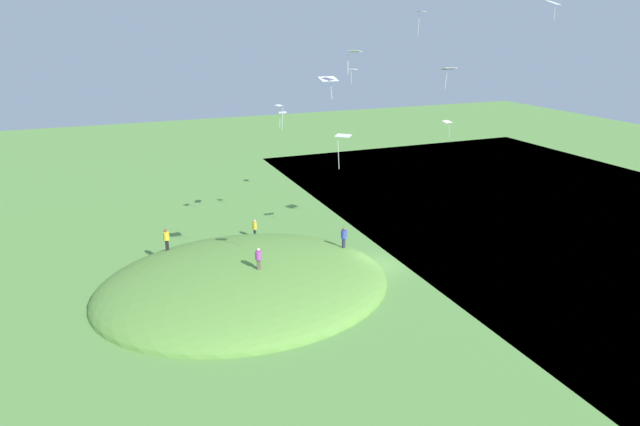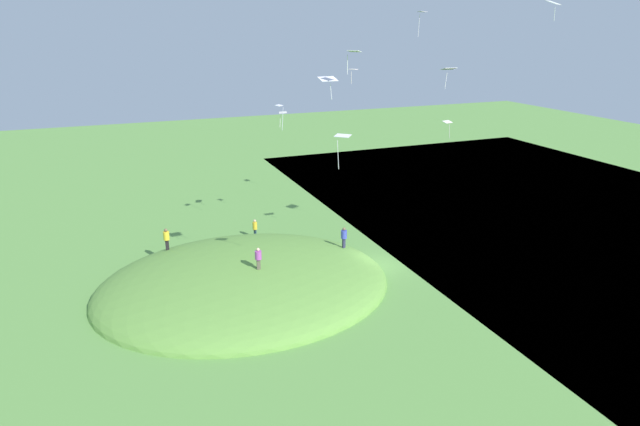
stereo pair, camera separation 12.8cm
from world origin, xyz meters
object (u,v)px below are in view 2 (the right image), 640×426
kite_1 (353,53)px  kite_9 (353,70)px  kite_0 (448,70)px  kite_4 (421,14)px  person_with_child (258,256)px  kite_7 (448,123)px  kite_8 (553,3)px  kite_2 (342,138)px  person_walking_path (166,237)px  kite_5 (283,113)px  person_on_hilltop (255,226)px  kite_3 (328,80)px  kite_6 (280,108)px  person_near_shore (344,235)px

kite_1 → kite_9: size_ratio=1.17×
kite_0 → kite_4: kite_4 is taller
person_with_child → kite_7: (-18.85, -5.32, 7.45)m
kite_8 → kite_2: bearing=-2.7°
kite_2 → kite_9: size_ratio=1.91×
kite_1 → kite_4: (-12.34, -13.04, 2.40)m
kite_4 → person_walking_path: bearing=-2.2°
person_with_child → kite_1: kite_1 is taller
kite_5 → kite_4: bearing=163.6°
kite_2 → person_with_child: bearing=-48.4°
kite_0 → kite_1: kite_1 is taller
person_on_hilltop → kite_5: bearing=-133.2°
person_walking_path → kite_3: size_ratio=1.37×
kite_4 → kite_7: (-2.20, 1.73, -8.96)m
person_on_hilltop → kite_9: size_ratio=1.61×
kite_2 → kite_8: size_ratio=1.59×
person_walking_path → kite_1: bearing=142.3°
kite_8 → kite_9: (8.99, -10.80, -4.67)m
kite_6 → kite_9: kite_9 is taller
kite_5 → kite_7: size_ratio=0.87×
person_on_hilltop → kite_2: bearing=152.7°
kite_0 → kite_2: (9.28, 2.89, -3.57)m
person_on_hilltop → kite_6: 11.30m
kite_6 → kite_8: 21.25m
kite_7 → kite_8: kite_8 is taller
person_on_hilltop → kite_7: kite_7 is taller
person_on_hilltop → kite_7: size_ratio=1.19×
person_walking_path → kite_1: (-9.73, 13.90, 14.61)m
person_with_child → kite_6: (-4.56, -8.44, 9.04)m
kite_4 → kite_9: size_ratio=1.82×
person_near_shore → kite_3: bearing=37.7°
person_near_shore → person_on_hilltop: person_near_shore is taller
kite_5 → kite_9: bearing=130.4°
kite_3 → kite_4: 17.55m
kite_0 → kite_8: 7.54m
kite_5 → kite_7: 14.38m
person_on_hilltop → kite_5: size_ratio=1.37×
kite_3 → kite_6: 12.92m
person_with_child → kite_7: 20.96m
person_with_child → kite_0: bearing=-5.8°
person_with_child → kite_6: size_ratio=0.79×
kite_2 → kite_7: kite_2 is taller
person_near_shore → kite_5: size_ratio=1.35×
kite_0 → kite_8: size_ratio=1.05×
person_on_hilltop → kite_1: (-1.64, 16.83, 15.85)m
kite_1 → kite_3: (0.70, -1.99, -1.59)m
kite_0 → kite_1: (9.21, 4.10, 1.43)m
kite_3 → kite_5: 15.02m
kite_6 → kite_0: bearing=130.9°
kite_5 → kite_6: kite_6 is taller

